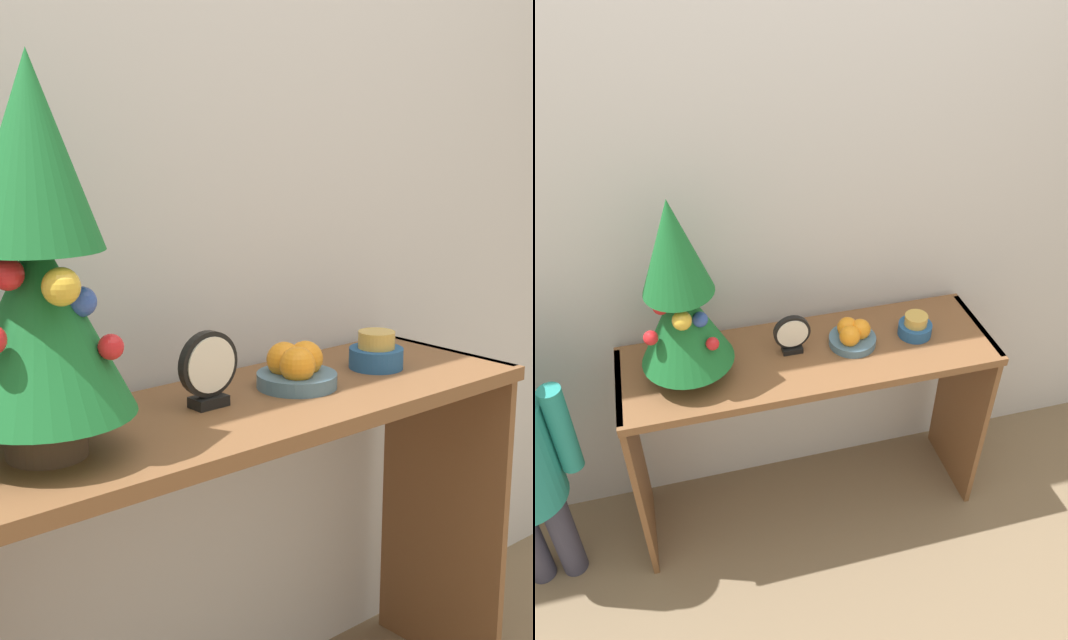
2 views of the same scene
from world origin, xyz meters
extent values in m
cube|color=silver|center=(0.00, 0.44, 1.25)|extent=(7.00, 0.05, 2.50)
cube|color=brown|center=(0.00, 0.20, 0.77)|extent=(1.27, 0.39, 0.03)
cube|color=brown|center=(0.62, 0.20, 0.39)|extent=(0.02, 0.36, 0.78)
cylinder|color=#4C3828|center=(-0.39, 0.19, 0.81)|extent=(0.13, 0.13, 0.05)
cylinder|color=brown|center=(-0.39, 0.19, 0.85)|extent=(0.02, 0.02, 0.04)
cone|color=#19662D|center=(-0.39, 0.19, 1.00)|extent=(0.29, 0.29, 0.29)
cone|color=#19662D|center=(-0.39, 0.19, 1.25)|extent=(0.21, 0.21, 0.29)
sphere|color=#2D4CA8|center=(-0.35, 0.14, 1.03)|extent=(0.05, 0.05, 0.05)
sphere|color=red|center=(-0.45, 0.16, 1.08)|extent=(0.05, 0.05, 0.05)
sphere|color=silver|center=(-0.40, 0.24, 1.13)|extent=(0.04, 0.04, 0.04)
sphere|color=gold|center=(-0.40, 0.10, 1.06)|extent=(0.06, 0.06, 0.06)
sphere|color=red|center=(-0.32, 0.11, 0.96)|extent=(0.04, 0.04, 0.04)
cylinder|color=#476B84|center=(0.16, 0.21, 0.80)|extent=(0.16, 0.16, 0.03)
sphere|color=orange|center=(0.18, 0.21, 0.83)|extent=(0.07, 0.07, 0.07)
sphere|color=orange|center=(0.14, 0.23, 0.83)|extent=(0.07, 0.07, 0.07)
sphere|color=orange|center=(0.14, 0.19, 0.83)|extent=(0.07, 0.07, 0.07)
cylinder|color=#235189|center=(0.38, 0.20, 0.80)|extent=(0.12, 0.12, 0.04)
cylinder|color=gold|center=(0.38, 0.20, 0.84)|extent=(0.08, 0.08, 0.04)
cube|color=black|center=(-0.05, 0.22, 0.79)|extent=(0.07, 0.04, 0.02)
cylinder|color=black|center=(-0.05, 0.22, 0.86)|extent=(0.12, 0.02, 0.12)
cylinder|color=white|center=(-0.05, 0.21, 0.86)|extent=(0.10, 0.00, 0.10)
camera|label=1|loc=(-0.99, -1.04, 1.29)|focal=50.00mm
camera|label=2|loc=(-0.43, -1.33, 2.13)|focal=35.00mm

